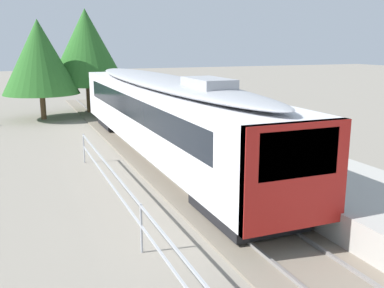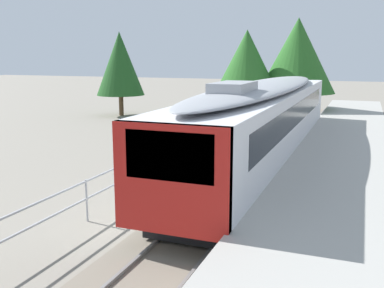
# 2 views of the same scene
# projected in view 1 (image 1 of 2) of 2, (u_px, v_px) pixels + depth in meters

# --- Properties ---
(ground_plane) EXTENTS (160.00, 160.00, 0.00)m
(ground_plane) POSITION_uv_depth(u_px,v_px,m) (143.00, 234.00, 11.70)
(ground_plane) COLOR gray
(track_rails) EXTENTS (3.20, 60.00, 0.14)m
(track_rails) POSITION_uv_depth(u_px,v_px,m) (242.00, 217.00, 12.80)
(track_rails) COLOR slate
(track_rails) RESTS_ON ground
(commuter_train) EXTENTS (2.82, 20.26, 3.74)m
(commuter_train) POSITION_uv_depth(u_px,v_px,m) (161.00, 110.00, 19.05)
(commuter_train) COLOR silver
(commuter_train) RESTS_ON track_rails
(station_platform) EXTENTS (3.90, 60.00, 0.90)m
(station_platform) POSITION_uv_depth(u_px,v_px,m) (333.00, 190.00, 13.90)
(station_platform) COLOR #A8A59E
(station_platform) RESTS_ON ground
(tree_behind_carpark) EXTENTS (5.54, 5.54, 7.42)m
(tree_behind_carpark) POSITION_uv_depth(u_px,v_px,m) (86.00, 47.00, 31.33)
(tree_behind_carpark) COLOR brown
(tree_behind_carpark) RESTS_ON ground
(tree_behind_station_far) EXTENTS (4.98, 4.98, 6.56)m
(tree_behind_station_far) POSITION_uv_depth(u_px,v_px,m) (39.00, 57.00, 28.78)
(tree_behind_station_far) COLOR brown
(tree_behind_station_far) RESTS_ON ground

